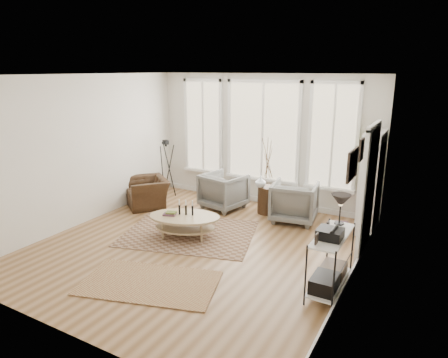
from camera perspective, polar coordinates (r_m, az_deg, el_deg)
The scene contains 17 objects.
room at distance 6.62m, azimuth -3.79°, elevation 1.77°, with size 5.50×5.54×2.90m.
bay_window at distance 8.92m, azimuth 5.55°, elevation 6.49°, with size 4.14×0.12×2.24m.
door at distance 6.84m, azimuth 19.98°, elevation -1.33°, with size 0.09×1.06×2.22m.
bookcase at distance 7.93m, azimuth 20.26°, elevation -0.37°, with size 0.31×0.85×2.06m.
low_shelf at distance 5.75m, azimuth 15.02°, elevation -10.62°, with size 0.38×1.08×1.30m.
wall_art at distance 5.30m, azimuth 18.18°, elevation 2.55°, with size 0.04×0.88×0.44m.
rug_main at distance 7.60m, azimuth -4.98°, elevation -7.72°, with size 2.37×1.78×0.01m, color brown.
rug_runner at distance 6.04m, azimuth -10.61°, elevation -14.35°, with size 1.94×1.08×0.01m, color brown.
coffee_table at distance 7.36m, azimuth -5.71°, elevation -5.89°, with size 1.49×1.21×0.59m.
armchair_left at distance 8.79m, azimuth -0.04°, elevation -1.69°, with size 0.84×0.87×0.79m, color slate.
armchair_right at distance 8.18m, azimuth 10.03°, elevation -3.19°, with size 0.87×0.89×0.81m, color slate.
side_table at distance 8.42m, azimuth 6.21°, elevation 0.23°, with size 0.39×0.39×1.64m.
vase at distance 8.40m, azimuth 5.25°, elevation -0.40°, with size 0.22×0.22×0.23m, color silver.
accent_chair at distance 9.12m, azimuth -10.92°, elevation -1.87°, with size 0.97×0.85×0.63m, color #342113.
tripod_camera at distance 9.65m, azimuth -8.17°, elevation 1.17°, with size 0.48×0.48×1.37m.
book_stack_near at distance 7.85m, azimuth 16.36°, elevation -6.79°, with size 0.24×0.31×0.20m, color maroon.
book_stack_far at distance 7.53m, azimuth 15.71°, elevation -7.85°, with size 0.20×0.25×0.16m, color maroon.
Camera 1 is at (3.53, -5.36, 2.99)m, focal length 32.00 mm.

